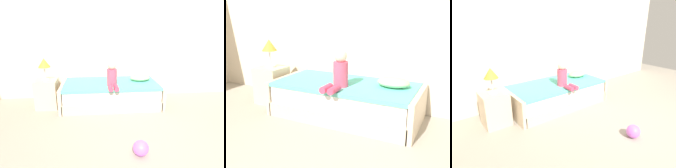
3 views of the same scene
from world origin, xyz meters
The scene contains 8 objects.
ground_plane centered at (0.00, 0.00, 0.00)m, with size 9.20×9.20×0.00m, color #9E9384.
wall_rear centered at (0.00, 2.60, 1.45)m, with size 7.20×0.10×2.90m, color beige.
bed centered at (-0.52, 2.00, 0.25)m, with size 2.11×1.00×0.50m.
nightstand centered at (-1.87, 1.99, 0.30)m, with size 0.44×0.44×0.60m, color beige.
table_lamp centered at (-1.87, 1.99, 0.94)m, with size 0.24×0.24×0.45m.
child_figure centered at (-0.51, 1.77, 0.70)m, with size 0.20×0.51×0.50m.
pillow centered at (0.14, 2.10, 0.56)m, with size 0.44×0.30×0.13m, color #99CC8C.
toy_ball centered at (-0.26, 0.25, 0.11)m, with size 0.22×0.22×0.22m, color #CC66D8.
Camera 3 is at (-2.78, -1.22, 1.85)m, focal length 31.27 mm.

